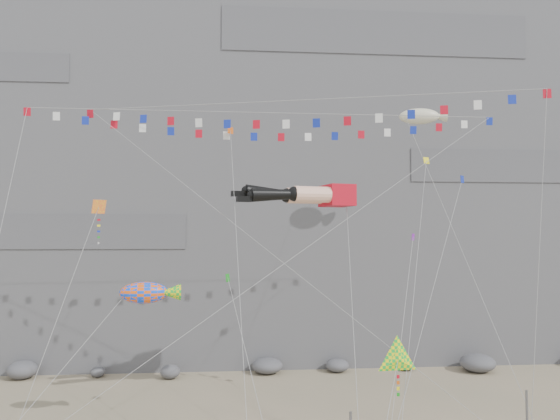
% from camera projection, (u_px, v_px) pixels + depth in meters
% --- Properties ---
extents(cliff, '(80.00, 28.00, 50.00)m').
position_uv_depth(cliff, '(259.00, 118.00, 62.15)').
color(cliff, slate).
rests_on(cliff, ground).
extents(talus_boulders, '(60.00, 3.00, 1.20)m').
position_uv_depth(talus_boulders, '(267.00, 366.00, 46.09)').
color(talus_boulders, '#5C5C61').
rests_on(talus_boulders, ground).
extents(legs_kite, '(8.01, 13.81, 18.89)m').
position_uv_depth(legs_kite, '(306.00, 195.00, 34.89)').
color(legs_kite, red).
rests_on(legs_kite, ground).
extents(flag_banner_upper, '(31.64, 12.24, 27.57)m').
position_uv_depth(flag_banner_upper, '(267.00, 113.00, 37.22)').
color(flag_banner_upper, red).
rests_on(flag_banner_upper, ground).
extents(flag_banner_lower, '(27.44, 9.40, 23.61)m').
position_uv_depth(flag_banner_lower, '(301.00, 100.00, 33.77)').
color(flag_banner_lower, red).
rests_on(flag_banner_lower, ground).
extents(harlequin_kite, '(4.31, 5.62, 14.43)m').
position_uv_depth(harlequin_kite, '(99.00, 208.00, 30.39)').
color(harlequin_kite, red).
rests_on(harlequin_kite, ground).
extents(fish_windsock, '(9.26, 7.33, 12.71)m').
position_uv_depth(fish_windsock, '(144.00, 293.00, 31.53)').
color(fish_windsock, '#FF570D').
rests_on(fish_windsock, ground).
extents(delta_kite, '(4.29, 5.91, 8.28)m').
position_uv_depth(delta_kite, '(398.00, 359.00, 27.40)').
color(delta_kite, '#FFEB0D').
rests_on(delta_kite, ground).
extents(blimp_windsock, '(4.21, 15.43, 25.41)m').
position_uv_depth(blimp_windsock, '(419.00, 117.00, 42.31)').
color(blimp_windsock, beige).
rests_on(blimp_windsock, ground).
extents(small_kite_a, '(1.58, 13.33, 22.63)m').
position_uv_depth(small_kite_a, '(231.00, 139.00, 36.12)').
color(small_kite_a, '#DB5412').
rests_on(small_kite_a, ground).
extents(small_kite_b, '(5.79, 11.49, 16.69)m').
position_uv_depth(small_kite_b, '(413.00, 242.00, 35.10)').
color(small_kite_b, purple).
rests_on(small_kite_b, ground).
extents(small_kite_c, '(3.14, 11.89, 14.73)m').
position_uv_depth(small_kite_c, '(229.00, 281.00, 32.26)').
color(small_kite_c, '#16941B').
rests_on(small_kite_c, ground).
extents(small_kite_d, '(6.57, 12.54, 21.42)m').
position_uv_depth(small_kite_d, '(426.00, 167.00, 36.76)').
color(small_kite_d, yellow).
rests_on(small_kite_d, ground).
extents(small_kite_e, '(8.24, 8.65, 18.75)m').
position_uv_depth(small_kite_e, '(461.00, 185.00, 33.62)').
color(small_kite_e, '#1226A1').
rests_on(small_kite_e, ground).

